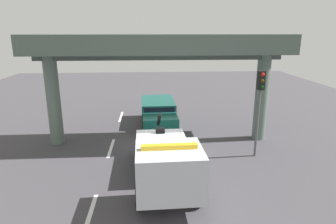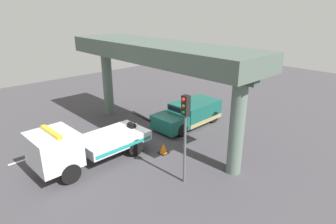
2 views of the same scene
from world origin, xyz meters
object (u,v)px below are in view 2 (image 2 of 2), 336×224
at_px(tow_truck_white, 81,145).
at_px(traffic_light_near, 185,121).
at_px(towed_van_green, 190,114).
at_px(traffic_cone_orange, 163,148).

distance_m(tow_truck_white, traffic_light_near, 5.84).
relative_size(towed_van_green, traffic_light_near, 1.21).
relative_size(tow_truck_white, towed_van_green, 1.39).
xyz_separation_m(towed_van_green, traffic_light_near, (5.50, 4.74, 2.39)).
height_order(tow_truck_white, traffic_light_near, traffic_light_near).
relative_size(tow_truck_white, traffic_light_near, 1.68).
bearing_deg(traffic_cone_orange, tow_truck_white, -25.30).
bearing_deg(tow_truck_white, traffic_light_near, 121.03).
height_order(traffic_light_near, traffic_cone_orange, traffic_light_near).
relative_size(towed_van_green, traffic_cone_orange, 8.37).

